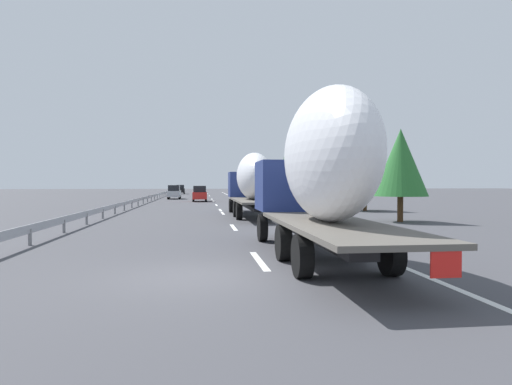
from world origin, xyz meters
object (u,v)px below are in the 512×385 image
at_px(truck_lead, 252,181).
at_px(car_red_compact, 200,194).
at_px(car_black_suv, 180,189).
at_px(road_sign, 254,183).
at_px(truck_trailing, 319,170).
at_px(car_silver_hatch, 174,192).

xyz_separation_m(truck_lead, car_red_compact, (25.34, 3.50, -1.42)).
bearing_deg(car_black_suv, road_sign, -165.25).
bearing_deg(truck_trailing, car_black_suv, 5.23).
xyz_separation_m(truck_trailing, car_silver_hatch, (51.84, 7.11, -1.67)).
xyz_separation_m(car_red_compact, road_sign, (-0.85, -6.60, 1.26)).
distance_m(truck_lead, car_black_suv, 65.21).
bearing_deg(car_red_compact, road_sign, -97.35).
xyz_separation_m(truck_lead, car_silver_hatch, (34.69, 7.11, -1.40)).
relative_size(car_black_suv, car_silver_hatch, 0.85).
height_order(car_black_suv, road_sign, road_sign).
bearing_deg(truck_lead, car_black_suv, 6.61).
xyz_separation_m(car_black_suv, road_sign, (-40.27, -10.60, 1.27)).
bearing_deg(car_red_compact, truck_lead, -172.13).
distance_m(truck_lead, truck_trailing, 17.16).
xyz_separation_m(truck_trailing, car_black_suv, (81.91, 7.50, -1.69)).
xyz_separation_m(car_black_suv, car_silver_hatch, (-30.07, -0.39, 0.03)).
relative_size(truck_trailing, car_silver_hatch, 2.59).
height_order(car_red_compact, car_silver_hatch, car_silver_hatch).
height_order(car_black_suv, car_red_compact, car_red_compact).
bearing_deg(truck_trailing, car_red_compact, 4.71).
xyz_separation_m(car_silver_hatch, road_sign, (-10.20, -10.21, 1.24)).
bearing_deg(road_sign, truck_trailing, 175.74).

